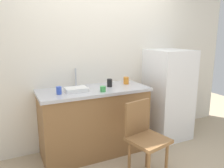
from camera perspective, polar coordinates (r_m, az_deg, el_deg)
back_wall at (r=3.36m, az=-3.44°, el=5.34°), size 4.80×0.10×2.43m
cabinet_base at (r=3.17m, az=-4.54°, el=-9.67°), size 1.44×0.60×0.88m
countertop at (r=3.02m, az=-4.69°, el=-1.56°), size 1.48×0.64×0.04m
faucet at (r=3.17m, az=-9.22°, el=1.69°), size 0.02×0.02×0.25m
refrigerator at (r=3.68m, az=14.04°, el=-2.51°), size 0.60×0.63×1.41m
chair at (r=2.66m, az=8.29°, el=-12.94°), size 0.48×0.48×0.89m
dish_tray at (r=2.90m, az=-9.10°, el=-1.39°), size 0.28×0.20×0.05m
cup_green at (r=2.84m, az=-2.33°, el=-1.27°), size 0.07×0.07×0.07m
cup_black at (r=3.11m, az=-0.62°, el=0.30°), size 0.07×0.07×0.11m
cup_orange at (r=3.28m, az=3.61°, el=0.89°), size 0.08×0.08×0.10m
cup_blue at (r=2.80m, az=-13.37°, el=-1.59°), size 0.06×0.06×0.09m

